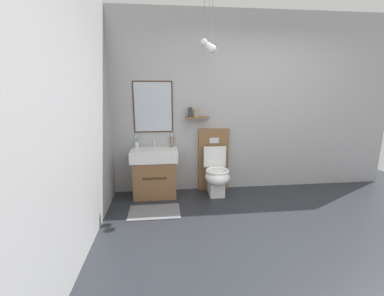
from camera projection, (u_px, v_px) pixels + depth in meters
name	position (u px, v px, depth m)	size (l,w,h in m)	color
ground_plane	(310.00, 259.00, 2.59)	(5.85, 5.17, 0.10)	#23262B
wall_back	(252.00, 104.00, 4.13)	(4.65, 0.62, 2.76)	#A8A8AA
wall_left	(55.00, 119.00, 2.02)	(0.12, 3.97, 2.76)	#A8A8AA
bath_mat	(154.00, 212.00, 3.46)	(0.68, 0.44, 0.01)	slate
vanity_sink_left	(155.00, 172.00, 3.94)	(0.69, 0.46, 0.73)	brown
tap_on_left_sink	(154.00, 143.00, 4.01)	(0.03, 0.13, 0.11)	silver
toilet	(215.00, 170.00, 4.04)	(0.48, 0.63, 1.00)	brown
toothbrush_cup	(137.00, 144.00, 3.97)	(0.07, 0.07, 0.21)	silver
soap_dispenser	(172.00, 141.00, 4.03)	(0.06, 0.06, 0.20)	gray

